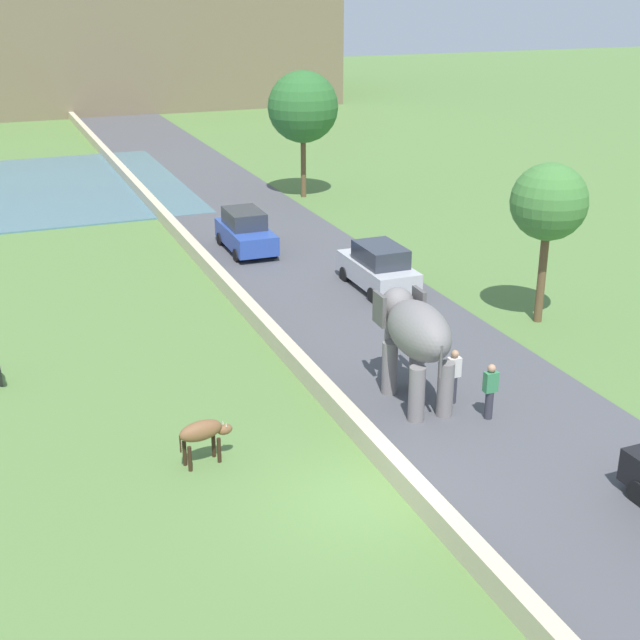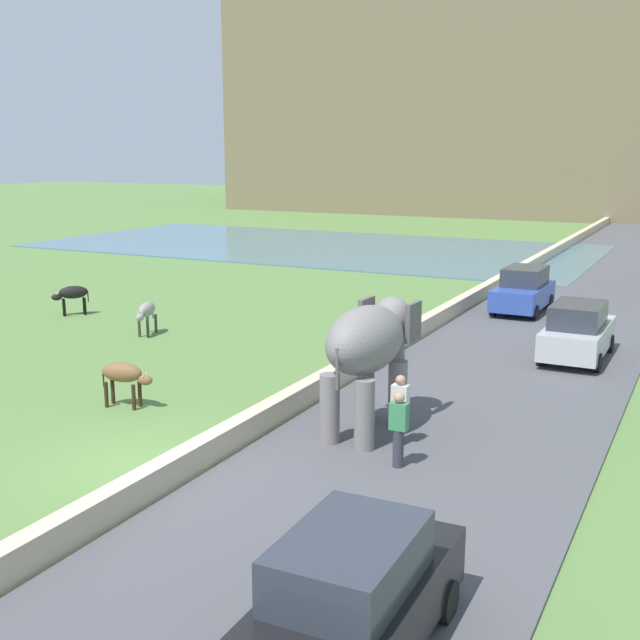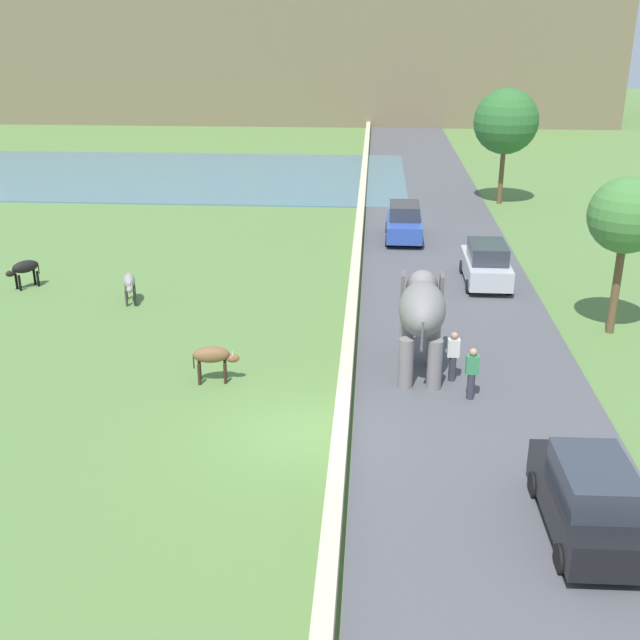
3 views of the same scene
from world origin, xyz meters
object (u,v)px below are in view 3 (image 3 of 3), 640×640
at_px(cow_black, 24,268).
at_px(car_silver, 486,264).
at_px(car_black, 589,498).
at_px(car_blue, 404,222).
at_px(cow_brown, 213,357).
at_px(person_beside_elephant, 453,356).
at_px(elephant, 422,312).
at_px(cow_grey, 129,282).
at_px(person_trailing, 472,373).

bearing_deg(cow_black, car_silver, 5.36).
bearing_deg(car_black, car_blue, 97.74).
relative_size(cow_black, cow_brown, 0.89).
height_order(person_beside_elephant, cow_black, person_beside_elephant).
relative_size(car_black, cow_black, 3.19).
bearing_deg(car_silver, person_beside_elephant, -103.17).
relative_size(person_beside_elephant, car_blue, 0.41).
bearing_deg(cow_black, cow_brown, -40.67).
distance_m(car_silver, car_blue, 7.33).
xyz_separation_m(car_black, cow_black, (-18.74, 14.81, -0.06)).
bearing_deg(car_silver, cow_black, -174.64).
height_order(elephant, car_black, elephant).
bearing_deg(person_beside_elephant, cow_brown, -176.09).
xyz_separation_m(car_blue, cow_black, (-15.59, -8.37, -0.06)).
height_order(cow_black, cow_grey, same).
relative_size(person_beside_elephant, cow_grey, 1.15).
bearing_deg(cow_black, elephant, -24.28).
xyz_separation_m(person_beside_elephant, cow_black, (-16.55, 7.57, -0.04)).
distance_m(cow_black, cow_grey, 5.00).
distance_m(person_beside_elephant, car_silver, 9.58).
bearing_deg(cow_grey, car_blue, 42.28).
xyz_separation_m(person_trailing, car_silver, (1.76, 10.50, 0.03)).
xyz_separation_m(elephant, cow_grey, (-10.81, 5.59, -1.20)).
bearing_deg(car_blue, cow_black, -151.76).
bearing_deg(car_blue, cow_brown, -110.68).
distance_m(person_trailing, car_silver, 10.65).
height_order(person_trailing, cow_brown, person_trailing).
height_order(elephant, cow_black, elephant).
bearing_deg(elephant, cow_grey, 152.66).
bearing_deg(elephant, person_trailing, -51.03).
bearing_deg(cow_brown, person_trailing, -5.11).
height_order(car_black, cow_grey, car_black).
bearing_deg(cow_grey, car_silver, 12.94).
relative_size(car_blue, cow_grey, 2.83).
xyz_separation_m(person_beside_elephant, car_blue, (-0.97, 15.95, 0.03)).
xyz_separation_m(car_black, cow_grey, (-13.95, 13.36, -0.06)).
relative_size(car_silver, cow_grey, 2.82).
distance_m(person_trailing, car_blue, 17.17).
bearing_deg(car_black, cow_grey, 136.23).
xyz_separation_m(person_beside_elephant, cow_grey, (-11.77, 6.13, -0.04)).
relative_size(car_silver, cow_brown, 2.82).
bearing_deg(cow_black, car_blue, 28.24).
distance_m(elephant, cow_brown, 6.41).
height_order(car_blue, cow_brown, car_blue).
height_order(car_black, car_silver, same).
bearing_deg(car_silver, elephant, -109.66).
bearing_deg(cow_grey, person_beside_elephant, -27.51).
bearing_deg(cow_brown, car_silver, 46.40).
xyz_separation_m(person_trailing, cow_brown, (-7.59, 0.68, -0.04)).
relative_size(person_beside_elephant, car_silver, 0.41).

